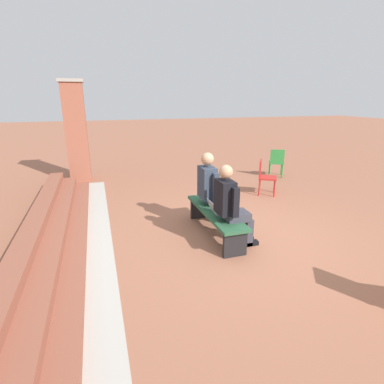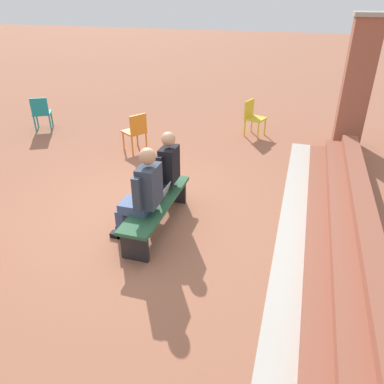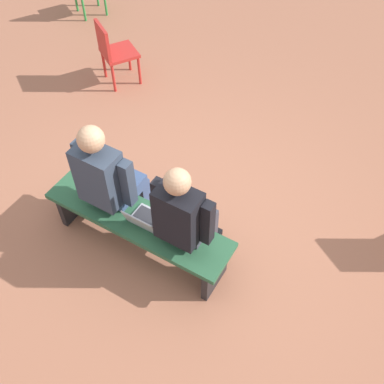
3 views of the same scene
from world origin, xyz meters
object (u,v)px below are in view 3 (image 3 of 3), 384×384
(person_student, at_px, (186,216))
(plastic_chair_foreground, at_px, (113,50))
(bench, at_px, (138,224))
(laptop, at_px, (146,220))
(person_adult, at_px, (110,178))

(person_student, bearing_deg, plastic_chair_foreground, -40.79)
(bench, xyz_separation_m, plastic_chair_foreground, (1.80, -2.02, 0.13))
(bench, distance_m, person_student, 0.59)
(person_student, distance_m, laptop, 0.43)
(bench, relative_size, plastic_chair_foreground, 2.14)
(laptop, bearing_deg, person_adult, -11.12)
(laptop, bearing_deg, plastic_chair_foreground, -46.90)
(bench, relative_size, person_student, 1.34)
(plastic_chair_foreground, bearing_deg, laptop, 133.10)
(person_student, relative_size, person_adult, 0.96)
(person_student, height_order, plastic_chair_foreground, person_student)
(plastic_chair_foreground, bearing_deg, bench, 131.63)
(person_adult, bearing_deg, person_student, 179.77)
(bench, height_order, person_adult, person_adult)
(bench, xyz_separation_m, laptop, (-0.11, 0.01, 0.15))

